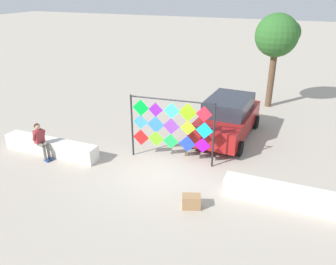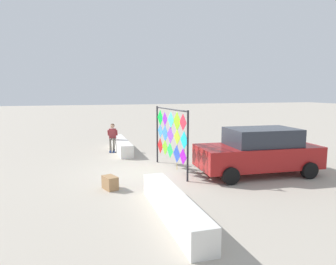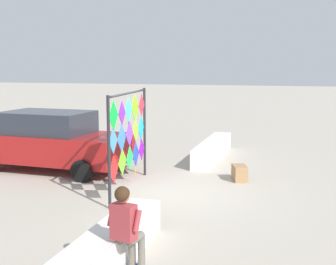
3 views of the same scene
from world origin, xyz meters
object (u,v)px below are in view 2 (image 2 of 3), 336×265
seated_vendor (112,135)px  parked_car (259,151)px  cardboard_box_large (110,183)px  kite_display_rack (171,133)px

seated_vendor → parked_car: size_ratio=0.31×
parked_car → cardboard_box_large: bearing=-87.6°
cardboard_box_large → kite_display_rack: bearing=123.2°
kite_display_rack → parked_car: (1.45, 3.05, -0.61)m
kite_display_rack → seated_vendor: bearing=-159.5°
kite_display_rack → cardboard_box_large: size_ratio=5.77×
seated_vendor → cardboard_box_large: 6.45m
parked_car → cardboard_box_large: size_ratio=8.30×
kite_display_rack → parked_car: bearing=64.7°
seated_vendor → parked_car: parked_car is taller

